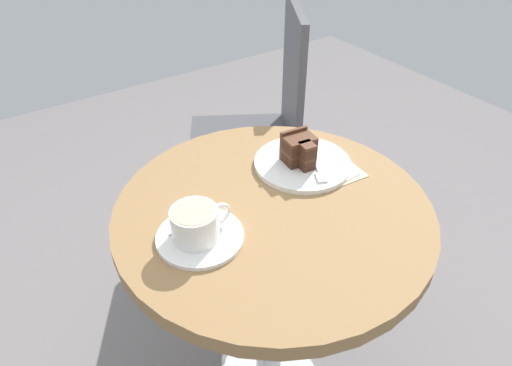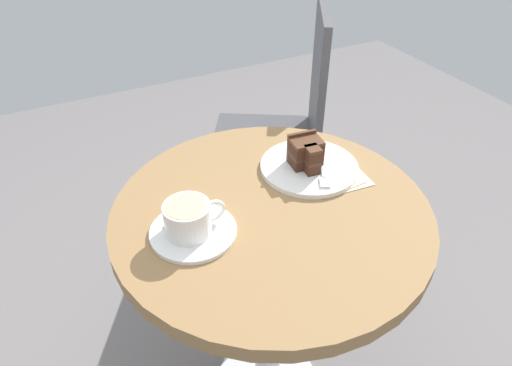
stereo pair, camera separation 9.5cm
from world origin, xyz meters
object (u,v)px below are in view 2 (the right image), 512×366
at_px(coffee_cup, 188,217).
at_px(cafe_chair, 291,119).
at_px(saucer, 193,231).
at_px(teaspoon, 188,213).
at_px(napkin, 333,176).
at_px(cake_plate, 309,167).
at_px(fork, 323,173).
at_px(cake_slice, 306,153).

bearing_deg(coffee_cup, cafe_chair, 45.10).
bearing_deg(cafe_chair, saucer, -14.35).
relative_size(teaspoon, napkin, 0.63).
height_order(teaspoon, cake_plate, teaspoon).
distance_m(fork, cafe_chair, 0.61).
bearing_deg(napkin, cafe_chair, 68.64).
xyz_separation_m(saucer, teaspoon, (0.01, 0.05, 0.01)).
distance_m(teaspoon, cake_plate, 0.31).
height_order(teaspoon, fork, fork).
relative_size(cake_slice, napkin, 0.57).
height_order(saucer, teaspoon, teaspoon).
distance_m(saucer, napkin, 0.35).
height_order(teaspoon, cake_slice, cake_slice).
height_order(fork, cafe_chair, cafe_chair).
xyz_separation_m(saucer, fork, (0.33, 0.04, 0.01)).
xyz_separation_m(saucer, napkin, (0.35, 0.03, -0.00)).
xyz_separation_m(teaspoon, napkin, (0.34, -0.02, -0.01)).
xyz_separation_m(coffee_cup, cake_plate, (0.32, 0.08, -0.04)).
distance_m(coffee_cup, teaspoon, 0.06).
relative_size(coffee_cup, cake_plate, 0.54).
bearing_deg(cake_slice, napkin, -53.19).
height_order(cake_plate, fork, fork).
relative_size(saucer, napkin, 1.16).
bearing_deg(fork, napkin, 105.30).
bearing_deg(fork, coffee_cup, -55.37).
distance_m(coffee_cup, cafe_chair, 0.83).
relative_size(cake_slice, cafe_chair, 0.09).
height_order(teaspoon, cafe_chair, cafe_chair).
bearing_deg(cake_slice, cafe_chair, 62.52).
distance_m(cake_plate, fork, 0.05).
distance_m(cake_plate, napkin, 0.06).
bearing_deg(coffee_cup, teaspoon, 74.35).
height_order(cake_plate, napkin, cake_plate).
distance_m(cake_slice, cafe_chair, 0.59).
height_order(teaspoon, napkin, teaspoon).
bearing_deg(fork, cake_slice, -133.02).
distance_m(cake_slice, napkin, 0.08).
bearing_deg(cake_plate, cake_slice, 149.86).
relative_size(teaspoon, cake_slice, 1.09).
relative_size(coffee_cup, teaspoon, 1.34).
xyz_separation_m(cake_slice, napkin, (0.04, -0.05, -0.04)).
bearing_deg(cake_plate, saucer, -165.79).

